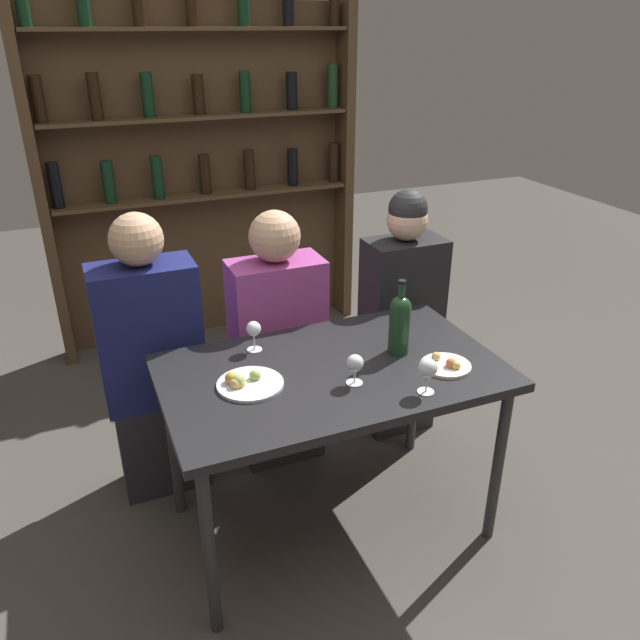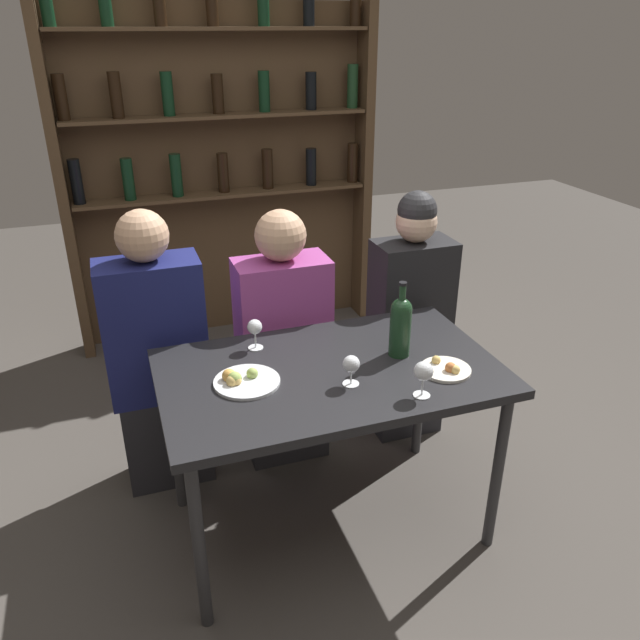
{
  "view_description": "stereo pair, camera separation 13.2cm",
  "coord_description": "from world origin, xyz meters",
  "px_view_note": "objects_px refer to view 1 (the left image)",
  "views": [
    {
      "loc": [
        -0.82,
        -1.84,
        1.92
      ],
      "look_at": [
        0.0,
        0.11,
        0.9
      ],
      "focal_mm": 35.0,
      "sensor_mm": 36.0,
      "label": 1
    },
    {
      "loc": [
        -0.69,
        -1.89,
        1.92
      ],
      "look_at": [
        0.0,
        0.11,
        0.9
      ],
      "focal_mm": 35.0,
      "sensor_mm": 36.0,
      "label": 2
    }
  ],
  "objects_px": {
    "food_plate_0": "(245,382)",
    "seated_person_left": "(153,368)",
    "food_plate_1": "(447,365)",
    "wine_glass_2": "(254,330)",
    "wine_glass_0": "(355,364)",
    "seated_person_right": "(401,320)",
    "seated_person_center": "(278,348)",
    "wine_glass_1": "(428,369)",
    "wine_bottle": "(400,322)"
  },
  "relations": [
    {
      "from": "wine_glass_2",
      "to": "seated_person_left",
      "type": "relative_size",
      "value": 0.1
    },
    {
      "from": "wine_glass_2",
      "to": "seated_person_center",
      "type": "bearing_deg",
      "value": 56.08
    },
    {
      "from": "wine_glass_0",
      "to": "food_plate_1",
      "type": "height_order",
      "value": "wine_glass_0"
    },
    {
      "from": "wine_glass_0",
      "to": "seated_person_center",
      "type": "relative_size",
      "value": 0.09
    },
    {
      "from": "wine_glass_0",
      "to": "food_plate_0",
      "type": "distance_m",
      "value": 0.39
    },
    {
      "from": "wine_glass_0",
      "to": "wine_glass_2",
      "type": "xyz_separation_m",
      "value": [
        -0.26,
        0.38,
        0.01
      ]
    },
    {
      "from": "food_plate_0",
      "to": "seated_person_center",
      "type": "distance_m",
      "value": 0.64
    },
    {
      "from": "wine_glass_2",
      "to": "seated_person_right",
      "type": "xyz_separation_m",
      "value": [
        0.83,
        0.29,
        -0.24
      ]
    },
    {
      "from": "wine_glass_2",
      "to": "wine_glass_0",
      "type": "bearing_deg",
      "value": -55.9
    },
    {
      "from": "wine_glass_1",
      "to": "food_plate_0",
      "type": "relative_size",
      "value": 0.55
    },
    {
      "from": "wine_glass_2",
      "to": "food_plate_1",
      "type": "distance_m",
      "value": 0.75
    },
    {
      "from": "food_plate_1",
      "to": "seated_person_center",
      "type": "distance_m",
      "value": 0.84
    },
    {
      "from": "food_plate_0",
      "to": "seated_person_left",
      "type": "relative_size",
      "value": 0.19
    },
    {
      "from": "food_plate_0",
      "to": "food_plate_1",
      "type": "relative_size",
      "value": 1.27
    },
    {
      "from": "wine_glass_0",
      "to": "food_plate_0",
      "type": "height_order",
      "value": "wine_glass_0"
    },
    {
      "from": "wine_bottle",
      "to": "seated_person_center",
      "type": "height_order",
      "value": "seated_person_center"
    },
    {
      "from": "wine_glass_2",
      "to": "seated_person_left",
      "type": "bearing_deg",
      "value": 141.79
    },
    {
      "from": "food_plate_0",
      "to": "seated_person_center",
      "type": "height_order",
      "value": "seated_person_center"
    },
    {
      "from": "wine_glass_2",
      "to": "food_plate_1",
      "type": "bearing_deg",
      "value": -33.09
    },
    {
      "from": "food_plate_0",
      "to": "seated_person_right",
      "type": "distance_m",
      "value": 1.09
    },
    {
      "from": "wine_glass_2",
      "to": "wine_bottle",
      "type": "bearing_deg",
      "value": -24.21
    },
    {
      "from": "food_plate_0",
      "to": "seated_person_right",
      "type": "xyz_separation_m",
      "value": [
        0.94,
        0.53,
        -0.16
      ]
    },
    {
      "from": "wine_glass_0",
      "to": "seated_person_left",
      "type": "height_order",
      "value": "seated_person_left"
    },
    {
      "from": "wine_bottle",
      "to": "seated_person_center",
      "type": "xyz_separation_m",
      "value": [
        -0.32,
        0.52,
        -0.3
      ]
    },
    {
      "from": "wine_glass_1",
      "to": "food_plate_0",
      "type": "height_order",
      "value": "wine_glass_1"
    },
    {
      "from": "wine_glass_0",
      "to": "wine_glass_2",
      "type": "bearing_deg",
      "value": 124.1
    },
    {
      "from": "wine_glass_1",
      "to": "food_plate_1",
      "type": "bearing_deg",
      "value": 36.41
    },
    {
      "from": "food_plate_0",
      "to": "seated_person_left",
      "type": "distance_m",
      "value": 0.61
    },
    {
      "from": "seated_person_left",
      "to": "wine_bottle",
      "type": "bearing_deg",
      "value": -30.54
    },
    {
      "from": "wine_glass_1",
      "to": "seated_person_left",
      "type": "relative_size",
      "value": 0.1
    },
    {
      "from": "wine_glass_2",
      "to": "seated_person_center",
      "type": "xyz_separation_m",
      "value": [
        0.19,
        0.29,
        -0.26
      ]
    },
    {
      "from": "wine_glass_2",
      "to": "food_plate_0",
      "type": "xyz_separation_m",
      "value": [
        -0.11,
        -0.24,
        -0.07
      ]
    },
    {
      "from": "wine_glass_1",
      "to": "wine_glass_2",
      "type": "distance_m",
      "value": 0.7
    },
    {
      "from": "wine_glass_1",
      "to": "seated_person_right",
      "type": "relative_size",
      "value": 0.11
    },
    {
      "from": "wine_glass_2",
      "to": "food_plate_1",
      "type": "xyz_separation_m",
      "value": [
        0.62,
        -0.41,
        -0.08
      ]
    },
    {
      "from": "wine_glass_2",
      "to": "seated_person_right",
      "type": "bearing_deg",
      "value": 19.12
    },
    {
      "from": "seated_person_center",
      "to": "food_plate_1",
      "type": "bearing_deg",
      "value": -58.21
    },
    {
      "from": "food_plate_0",
      "to": "food_plate_1",
      "type": "xyz_separation_m",
      "value": [
        0.73,
        -0.16,
        -0.0
      ]
    },
    {
      "from": "wine_bottle",
      "to": "food_plate_0",
      "type": "height_order",
      "value": "wine_bottle"
    },
    {
      "from": "food_plate_1",
      "to": "seated_person_center",
      "type": "xyz_separation_m",
      "value": [
        -0.43,
        0.69,
        -0.18
      ]
    },
    {
      "from": "wine_glass_1",
      "to": "seated_person_right",
      "type": "distance_m",
      "value": 0.93
    },
    {
      "from": "wine_glass_0",
      "to": "food_plate_0",
      "type": "relative_size",
      "value": 0.48
    },
    {
      "from": "food_plate_1",
      "to": "wine_bottle",
      "type": "bearing_deg",
      "value": 121.99
    },
    {
      "from": "seated_person_center",
      "to": "wine_glass_0",
      "type": "bearing_deg",
      "value": -84.66
    },
    {
      "from": "wine_bottle",
      "to": "wine_glass_1",
      "type": "bearing_deg",
      "value": -100.46
    },
    {
      "from": "wine_bottle",
      "to": "seated_person_right",
      "type": "relative_size",
      "value": 0.24
    },
    {
      "from": "food_plate_0",
      "to": "wine_glass_2",
      "type": "bearing_deg",
      "value": 65.88
    },
    {
      "from": "wine_glass_1",
      "to": "seated_person_right",
      "type": "bearing_deg",
      "value": 65.56
    },
    {
      "from": "seated_person_left",
      "to": "seated_person_right",
      "type": "bearing_deg",
      "value": 0.0
    },
    {
      "from": "wine_glass_0",
      "to": "seated_person_right",
      "type": "bearing_deg",
      "value": 49.19
    }
  ]
}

